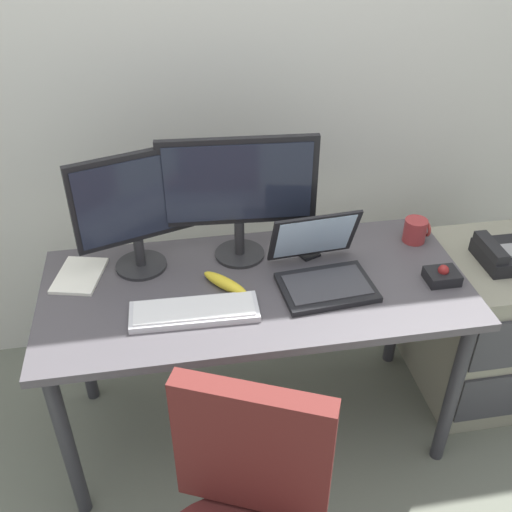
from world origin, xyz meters
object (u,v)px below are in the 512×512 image
laptop (322,268)px  trackball_mouse (442,276)px  monitor_side (134,207)px  paper_notepad (79,275)px  monitor_main (239,189)px  cell_phone (302,249)px  coffee_mug (416,230)px  banana (225,283)px  desk_phone (501,255)px  file_cabinet (480,326)px  keyboard (194,311)px

laptop → trackball_mouse: bearing=-10.3°
monitor_side → paper_notepad: 0.32m
monitor_main → cell_phone: 0.36m
trackball_mouse → paper_notepad: 1.25m
trackball_mouse → cell_phone: bearing=148.1°
trackball_mouse → cell_phone: trackball_mouse is taller
coffee_mug → cell_phone: bearing=178.7°
monitor_side → banana: monitor_side is taller
cell_phone → trackball_mouse: bearing=-54.3°
desk_phone → cell_phone: 0.75m
desk_phone → trackball_mouse: bearing=-155.5°
file_cabinet → trackball_mouse: bearing=-153.6°
keyboard → coffee_mug: 0.91m
monitor_side → paper_notepad: monitor_side is taller
file_cabinet → monitor_side: monitor_side is taller
keyboard → coffee_mug: size_ratio=4.34×
monitor_side → trackball_mouse: 1.07m
laptop → paper_notepad: (-0.82, 0.16, -0.05)m
monitor_main → coffee_mug: 0.71m
monitor_side → banana: bearing=-31.1°
keyboard → banana: (0.11, 0.12, 0.01)m
monitor_side → banana: 0.40m
monitor_main → desk_phone: bearing=-7.6°
file_cabinet → paper_notepad: size_ratio=3.20×
monitor_main → banana: 0.32m
keyboard → laptop: (0.45, 0.11, 0.04)m
cell_phone → laptop: bearing=-105.9°
desk_phone → cell_phone: bearing=170.2°
desk_phone → banana: bearing=-177.3°
desk_phone → monitor_side: bearing=174.9°
desk_phone → monitor_main: (-0.97, 0.13, 0.29)m
paper_notepad → laptop: bearing=-10.9°
monitor_side → cell_phone: 0.64m
monitor_main → coffee_mug: (0.67, -0.01, -0.23)m
file_cabinet → monitor_main: bearing=173.4°
trackball_mouse → coffee_mug: bearing=88.8°
desk_phone → paper_notepad: size_ratio=0.96×
keyboard → laptop: laptop is taller
laptop → monitor_side: bearing=163.3°
paper_notepad → banana: 0.51m
monitor_main → monitor_side: (-0.36, -0.01, -0.03)m
keyboard → trackball_mouse: trackball_mouse is taller
trackball_mouse → coffee_mug: coffee_mug is taller
file_cabinet → trackball_mouse: 0.54m
trackball_mouse → coffee_mug: 0.26m
monitor_side → banana: (0.28, -0.17, -0.23)m
keyboard → laptop: size_ratio=1.24×
monitor_main → keyboard: (-0.19, -0.30, -0.26)m
monitor_main → trackball_mouse: 0.76m
trackball_mouse → laptop: bearing=169.7°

